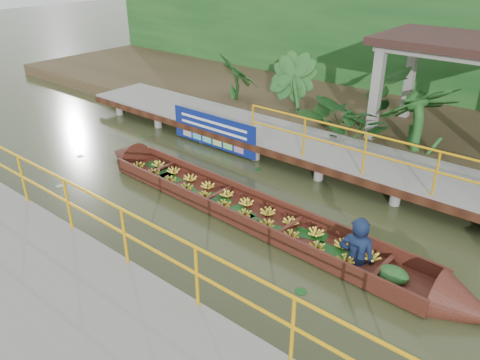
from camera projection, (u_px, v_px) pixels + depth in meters
The scene contains 9 objects.
ground at pixel (217, 208), 10.50m from camera, with size 80.00×80.00×0.00m, color #2B3118.
land_strip at pixel (368, 115), 15.57m from camera, with size 30.00×8.00×0.45m, color #362C1B.
far_dock at pixel (302, 144), 12.64m from camera, with size 16.00×2.06×1.66m.
near_dock at pixel (77, 322), 6.90m from camera, with size 18.00×2.40×1.73m.
pavilion at pixel (468, 54), 11.88m from camera, with size 4.40×3.00×3.00m.
foliage_backdrop at pixel (405, 49), 16.50m from camera, with size 30.00×0.80×4.00m, color #15441A.
vendor_boat at pixel (265, 213), 9.79m from camera, with size 10.10×1.40×2.30m.
blue_banner at pixel (213, 131), 13.31m from camera, with size 3.05×0.04×0.95m.
tropical_plants at pixel (415, 113), 12.28m from camera, with size 14.42×1.42×1.78m.
Camera 1 is at (6.19, -6.69, 5.28)m, focal length 35.00 mm.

